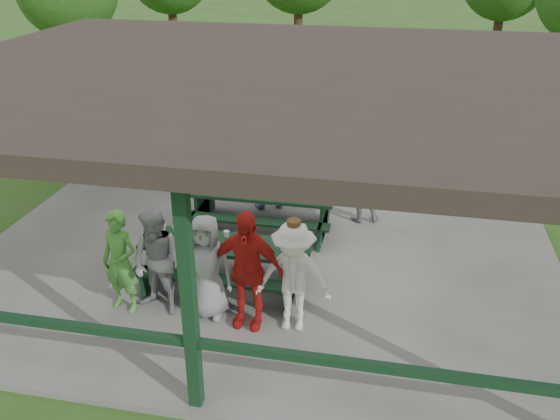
% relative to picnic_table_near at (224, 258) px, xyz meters
% --- Properties ---
extents(ground, '(90.00, 90.00, 0.00)m').
position_rel_picnic_table_near_xyz_m(ground, '(0.40, 1.20, -0.57)').
color(ground, '#2C551A').
rests_on(ground, ground).
extents(concrete_slab, '(10.00, 8.00, 0.10)m').
position_rel_picnic_table_near_xyz_m(concrete_slab, '(0.40, 1.20, -0.52)').
color(concrete_slab, slate).
rests_on(concrete_slab, ground).
extents(pavilion_structure, '(10.60, 8.60, 3.24)m').
position_rel_picnic_table_near_xyz_m(pavilion_structure, '(0.40, 1.20, 2.59)').
color(pavilion_structure, black).
rests_on(pavilion_structure, concrete_slab).
extents(picnic_table_near, '(2.59, 1.39, 0.75)m').
position_rel_picnic_table_near_xyz_m(picnic_table_near, '(0.00, 0.00, 0.00)').
color(picnic_table_near, black).
rests_on(picnic_table_near, concrete_slab).
extents(picnic_table_far, '(2.70, 1.39, 0.75)m').
position_rel_picnic_table_near_xyz_m(picnic_table_far, '(0.14, 2.00, 0.00)').
color(picnic_table_far, black).
rests_on(picnic_table_far, concrete_slab).
extents(table_setting, '(2.34, 0.45, 0.10)m').
position_rel_picnic_table_near_xyz_m(table_setting, '(-0.10, 0.04, 0.31)').
color(table_setting, white).
rests_on(table_setting, picnic_table_near).
extents(contestant_green, '(0.64, 0.48, 1.59)m').
position_rel_picnic_table_near_xyz_m(contestant_green, '(-1.28, -0.93, 0.32)').
color(contestant_green, '#49953A').
rests_on(contestant_green, concrete_slab).
extents(contestant_grey_left, '(0.93, 0.81, 1.63)m').
position_rel_picnic_table_near_xyz_m(contestant_grey_left, '(-0.73, -0.88, 0.34)').
color(contestant_grey_left, '#939396').
rests_on(contestant_grey_left, concrete_slab).
extents(contestant_grey_mid, '(0.78, 0.51, 1.59)m').
position_rel_picnic_table_near_xyz_m(contestant_grey_mid, '(-0.01, -0.82, 0.32)').
color(contestant_grey_mid, gray).
rests_on(contestant_grey_mid, concrete_slab).
extents(contestant_red, '(1.07, 0.50, 1.79)m').
position_rel_picnic_table_near_xyz_m(contestant_red, '(0.61, -0.92, 0.42)').
color(contestant_red, red).
rests_on(contestant_red, concrete_slab).
extents(contestant_white_fedora, '(1.09, 0.66, 1.70)m').
position_rel_picnic_table_near_xyz_m(contestant_white_fedora, '(1.26, -0.89, 0.35)').
color(contestant_white_fedora, silver).
rests_on(contestant_white_fedora, concrete_slab).
extents(spectator_lblue, '(1.49, 1.00, 1.55)m').
position_rel_picnic_table_near_xyz_m(spectator_lblue, '(0.07, 2.97, 0.30)').
color(spectator_lblue, '#8195C8').
rests_on(spectator_lblue, concrete_slab).
extents(spectator_blue, '(0.71, 0.47, 1.94)m').
position_rel_picnic_table_near_xyz_m(spectator_blue, '(-1.36, 3.37, 0.50)').
color(spectator_blue, '#4260AC').
rests_on(spectator_blue, concrete_slab).
extents(spectator_grey, '(0.82, 0.71, 1.43)m').
position_rel_picnic_table_near_xyz_m(spectator_grey, '(1.94, 2.75, 0.24)').
color(spectator_grey, '#949496').
rests_on(spectator_grey, concrete_slab).
extents(pickup_truck, '(5.46, 3.83, 1.38)m').
position_rel_picnic_table_near_xyz_m(pickup_truck, '(0.56, 10.78, 0.12)').
color(pickup_truck, silver).
rests_on(pickup_truck, ground).
extents(farm_trailer, '(4.17, 2.50, 1.45)m').
position_rel_picnic_table_near_xyz_m(farm_trailer, '(-3.41, 9.52, 0.14)').
color(farm_trailer, navy).
rests_on(farm_trailer, ground).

